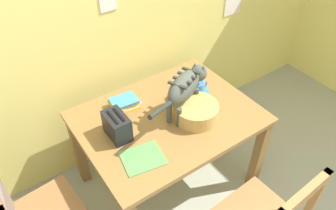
# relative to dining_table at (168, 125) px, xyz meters

# --- Properties ---
(wall_rear) EXTENTS (5.36, 0.11, 2.50)m
(wall_rear) POSITION_rel_dining_table_xyz_m (-0.13, 0.64, 0.60)
(wall_rear) COLOR #ECDB71
(wall_rear) RESTS_ON ground_plane
(dining_table) EXTENTS (1.23, 0.93, 0.74)m
(dining_table) POSITION_rel_dining_table_xyz_m (0.00, 0.00, 0.00)
(dining_table) COLOR olive
(dining_table) RESTS_ON ground_plane
(cat) EXTENTS (0.64, 0.33, 0.33)m
(cat) POSITION_rel_dining_table_xyz_m (0.13, -0.02, 0.31)
(cat) COLOR #454A41
(cat) RESTS_ON dining_table
(saucer_bowl) EXTENTS (0.18, 0.18, 0.03)m
(saucer_bowl) POSITION_rel_dining_table_xyz_m (0.30, 0.05, 0.11)
(saucer_bowl) COLOR teal
(saucer_bowl) RESTS_ON dining_table
(coffee_mug) EXTENTS (0.14, 0.09, 0.09)m
(coffee_mug) POSITION_rel_dining_table_xyz_m (0.30, 0.05, 0.17)
(coffee_mug) COLOR #3777C4
(coffee_mug) RESTS_ON saucer_bowl
(magazine) EXTENTS (0.28, 0.25, 0.01)m
(magazine) POSITION_rel_dining_table_xyz_m (-0.34, -0.23, 0.09)
(magazine) COLOR #53944B
(magazine) RESTS_ON dining_table
(book_stack) EXTENTS (0.21, 0.16, 0.07)m
(book_stack) POSITION_rel_dining_table_xyz_m (-0.20, 0.26, 0.12)
(book_stack) COLOR #F6AC2B
(book_stack) RESTS_ON dining_table
(wicker_basket) EXTENTS (0.31, 0.31, 0.11)m
(wicker_basket) POSITION_rel_dining_table_xyz_m (0.15, -0.12, 0.15)
(wicker_basket) COLOR tan
(wicker_basket) RESTS_ON dining_table
(toaster) EXTENTS (0.12, 0.20, 0.18)m
(toaster) POSITION_rel_dining_table_xyz_m (-0.38, 0.03, 0.17)
(toaster) COLOR black
(toaster) RESTS_ON dining_table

